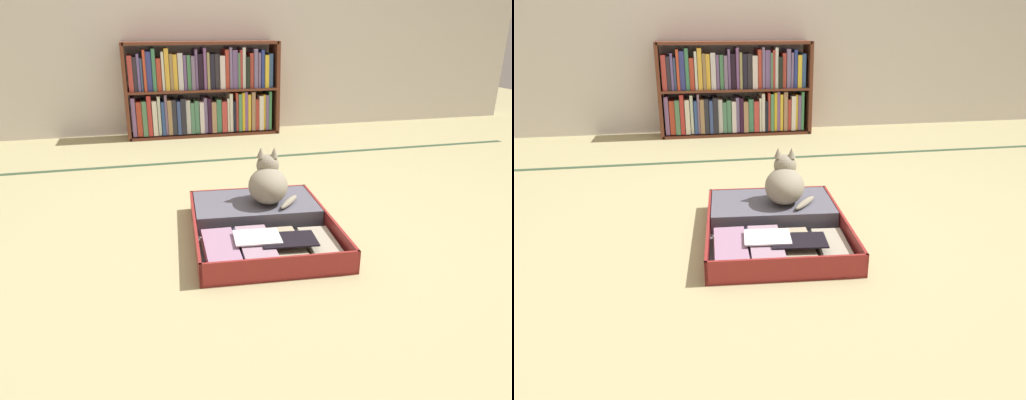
# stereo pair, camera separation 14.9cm
# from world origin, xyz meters

# --- Properties ---
(ground_plane) EXTENTS (10.00, 10.00, 0.00)m
(ground_plane) POSITION_xyz_m (0.00, 0.00, 0.00)
(ground_plane) COLOR tan
(tatami_border) EXTENTS (4.80, 0.05, 0.00)m
(tatami_border) POSITION_xyz_m (0.00, 1.36, 0.00)
(tatami_border) COLOR #314A30
(tatami_border) RESTS_ON ground_plane
(bookshelf) EXTENTS (1.33, 0.27, 0.80)m
(bookshelf) POSITION_xyz_m (0.00, 2.24, 0.38)
(bookshelf) COLOR brown
(bookshelf) RESTS_ON ground_plane
(open_suitcase) EXTENTS (0.69, 0.87, 0.10)m
(open_suitcase) POSITION_xyz_m (-0.05, 0.07, 0.04)
(open_suitcase) COLOR maroon
(open_suitcase) RESTS_ON ground_plane
(black_cat) EXTENTS (0.28, 0.29, 0.27)m
(black_cat) POSITION_xyz_m (0.03, 0.20, 0.20)
(black_cat) COLOR gray
(black_cat) RESTS_ON open_suitcase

